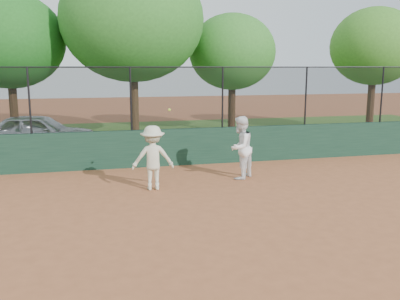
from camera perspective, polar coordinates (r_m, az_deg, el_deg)
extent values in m
plane|color=#A55B35|center=(8.89, -1.64, -10.42)|extent=(80.00, 80.00, 0.00)
cube|color=#1C3E2B|center=(14.45, -6.70, 0.22)|extent=(26.00, 0.20, 1.20)
cube|color=#2D5219|center=(20.44, -8.78, 1.52)|extent=(36.00, 12.00, 0.01)
imported|color=#B0B5BA|center=(18.06, -20.00, 2.12)|extent=(4.48, 2.47, 1.44)
imported|color=white|center=(12.83, 5.17, 0.31)|extent=(1.11, 1.10, 1.81)
imported|color=beige|center=(11.70, -6.06, -1.00)|extent=(1.14, 0.71, 1.69)
sphere|color=#B2D930|center=(11.22, -3.94, 5.16)|extent=(0.07, 0.07, 0.07)
cube|color=black|center=(14.25, -6.83, 6.55)|extent=(26.00, 0.02, 2.00)
cylinder|color=black|center=(14.22, -6.92, 10.50)|extent=(26.00, 0.04, 0.04)
cylinder|color=black|center=(14.26, -21.01, 5.93)|extent=(0.06, 0.06, 2.00)
cylinder|color=black|center=(14.20, -8.85, 6.49)|extent=(0.06, 0.06, 2.00)
cylinder|color=black|center=(14.77, 2.90, 6.75)|extent=(0.06, 0.06, 2.00)
cylinder|color=black|center=(15.89, 13.39, 6.75)|extent=(0.06, 0.06, 2.00)
cylinder|color=black|center=(17.46, 22.25, 6.58)|extent=(0.06, 0.06, 2.00)
cylinder|color=#3B2614|center=(21.29, -22.70, 4.51)|extent=(0.36, 0.36, 2.46)
ellipsoid|color=#1B5819|center=(21.23, -23.30, 12.78)|extent=(4.76, 4.33, 4.11)
cylinder|color=#4E331B|center=(19.99, -8.35, 5.36)|extent=(0.36, 0.36, 2.80)
ellipsoid|color=#2C6C22|center=(20.01, -8.65, 16.18)|extent=(6.14, 5.58, 5.30)
cylinder|color=#3A2313|center=(22.20, 4.08, 5.26)|extent=(0.36, 0.36, 2.26)
ellipsoid|color=#2E6C23|center=(22.12, 4.18, 12.43)|extent=(4.24, 3.86, 3.66)
cylinder|color=#422817|center=(23.55, 20.97, 5.19)|extent=(0.36, 0.36, 2.50)
ellipsoid|color=#377020|center=(23.49, 21.45, 12.25)|extent=(4.29, 3.90, 3.70)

